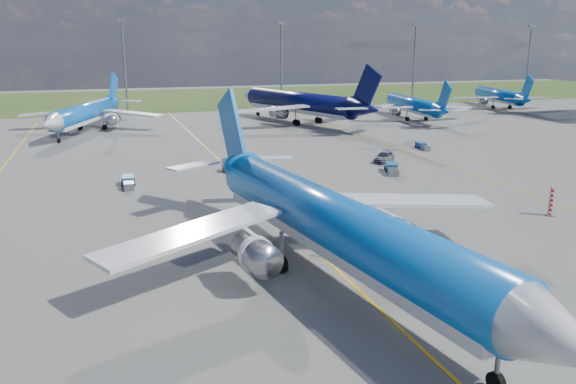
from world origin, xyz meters
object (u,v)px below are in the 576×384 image
object	(u,v)px
baggage_tug_w	(392,169)
bg_jet_ne	(412,119)
bg_jet_n	(299,123)
warning_post	(552,201)
baggage_tug_c	(128,182)
baggage_tug_e	(422,146)
bg_jet_nnw	(88,132)
service_car_c	(384,157)
bg_jet_ene	(498,108)
service_car_b	(241,166)
main_airliner	(333,278)

from	to	relation	value
baggage_tug_w	bg_jet_ne	bearing A→B (deg)	79.15
baggage_tug_w	bg_jet_n	bearing A→B (deg)	106.91
warning_post	bg_jet_n	size ratio (longest dim) A/B	0.06
bg_jet_n	baggage_tug_c	world-z (taller)	bg_jet_n
bg_jet_n	baggage_tug_e	bearing A→B (deg)	84.95
bg_jet_nnw	baggage_tug_w	distance (m)	65.49
bg_jet_n	service_car_c	bearing A→B (deg)	68.85
warning_post	bg_jet_ene	world-z (taller)	bg_jet_ene
bg_jet_nnw	baggage_tug_e	xyz separation A→B (m)	(52.95, -37.85, 0.44)
baggage_tug_c	bg_jet_nnw	bearing A→B (deg)	97.49
service_car_c	baggage_tug_w	world-z (taller)	service_car_c
bg_jet_n	bg_jet_ene	world-z (taller)	bg_jet_n
bg_jet_ene	baggage_tug_e	xyz separation A→B (m)	(-53.32, -48.72, 0.44)
warning_post	bg_jet_ne	xyz separation A→B (m)	(26.25, 71.51, -1.50)
service_car_b	baggage_tug_w	world-z (taller)	service_car_b
service_car_c	baggage_tug_c	size ratio (longest dim) A/B	1.06
main_airliner	baggage_tug_w	bearing A→B (deg)	46.56
warning_post	bg_jet_ne	size ratio (longest dim) A/B	0.08
warning_post	bg_jet_n	world-z (taller)	bg_jet_n
bg_jet_n	baggage_tug_c	distance (m)	62.06
baggage_tug_e	service_car_c	bearing A→B (deg)	-135.50
baggage_tug_w	baggage_tug_e	distance (m)	19.72
main_airliner	bg_jet_ene	bearing A→B (deg)	38.31
baggage_tug_e	bg_jet_ene	bearing A→B (deg)	52.42
bg_jet_ene	baggage_tug_w	world-z (taller)	bg_jet_ene
service_car_c	bg_jet_n	bearing A→B (deg)	131.05
bg_jet_n	service_car_c	xyz separation A→B (m)	(-2.40, -44.91, 0.74)
baggage_tug_c	bg_jet_ene	bearing A→B (deg)	31.84
service_car_b	bg_jet_n	bearing A→B (deg)	-20.43
service_car_c	baggage_tug_e	xyz separation A→B (m)	(11.05, 7.59, -0.30)
bg_jet_ene	warning_post	bearing A→B (deg)	69.91
bg_jet_n	bg_jet_ene	distance (m)	63.01
bg_jet_n	service_car_b	distance (m)	50.37
warning_post	bg_jet_nnw	xyz separation A→B (m)	(-45.12, 74.82, -1.50)
baggage_tug_e	bg_jet_ne	bearing A→B (deg)	71.93
bg_jet_ene	baggage_tug_e	bearing A→B (deg)	57.84
main_airliner	service_car_c	distance (m)	44.02
warning_post	bg_jet_n	distance (m)	74.31
main_airliner	service_car_b	world-z (taller)	main_airliner
bg_jet_nnw	service_car_c	size ratio (longest dim) A/B	7.96
service_car_b	baggage_tug_c	distance (m)	15.61
main_airliner	bg_jet_nnw	bearing A→B (deg)	94.07
bg_jet_n	service_car_c	distance (m)	44.98
bg_jet_n	bg_jet_ene	size ratio (longest dim) A/B	1.32
bg_jet_nnw	bg_jet_n	world-z (taller)	bg_jet_n
warning_post	bg_jet_nnw	distance (m)	87.39
bg_jet_n	baggage_tug_w	xyz separation A→B (m)	(-4.82, -51.72, 0.53)
bg_jet_ne	main_airliner	size ratio (longest dim) A/B	0.79
baggage_tug_c	baggage_tug_e	world-z (taller)	baggage_tug_c
bg_jet_nnw	main_airliner	bearing A→B (deg)	-57.80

